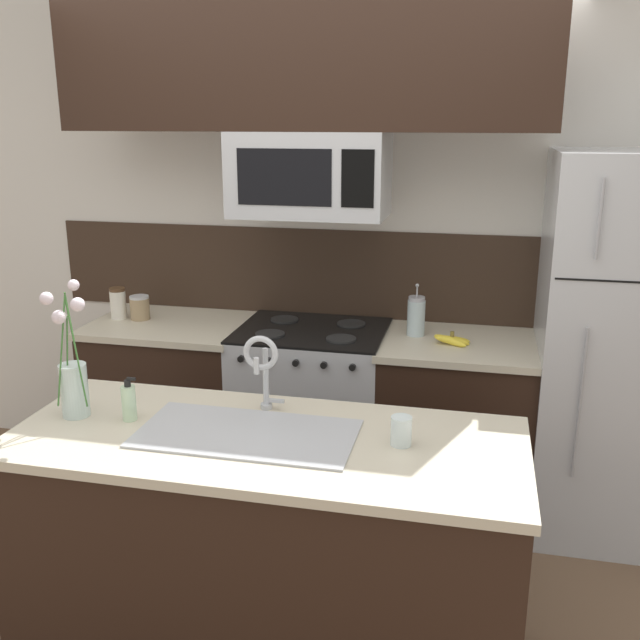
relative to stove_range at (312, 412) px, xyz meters
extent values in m
plane|color=brown|center=(0.00, -0.90, -0.46)|extent=(10.00, 10.00, 0.00)
cube|color=silver|center=(0.30, 0.38, 0.84)|extent=(5.20, 0.10, 2.60)
cube|color=#332319|center=(0.00, 0.32, 0.69)|extent=(3.12, 0.01, 0.48)
cube|color=black|center=(-0.78, 0.00, -0.02)|extent=(0.81, 0.62, 0.88)
cube|color=beige|center=(-0.78, 0.00, 0.43)|extent=(0.84, 0.65, 0.03)
cube|color=black|center=(0.75, 0.00, -0.02)|extent=(0.74, 0.62, 0.88)
cube|color=beige|center=(0.75, 0.00, 0.43)|extent=(0.77, 0.65, 0.03)
cube|color=#B7BABF|center=(0.00, 0.00, -0.01)|extent=(0.76, 0.62, 0.91)
cube|color=black|center=(0.00, 0.00, 0.45)|extent=(0.76, 0.62, 0.01)
cylinder|color=black|center=(-0.18, -0.14, 0.46)|extent=(0.15, 0.15, 0.01)
cylinder|color=black|center=(0.18, -0.14, 0.46)|extent=(0.15, 0.15, 0.01)
cylinder|color=black|center=(-0.18, 0.14, 0.46)|extent=(0.15, 0.15, 0.01)
cylinder|color=black|center=(0.18, 0.14, 0.46)|extent=(0.15, 0.15, 0.01)
cylinder|color=black|center=(-0.27, -0.32, 0.39)|extent=(0.03, 0.02, 0.03)
cylinder|color=black|center=(-0.14, -0.32, 0.39)|extent=(0.03, 0.02, 0.03)
cylinder|color=black|center=(0.00, -0.32, 0.39)|extent=(0.03, 0.02, 0.03)
cylinder|color=black|center=(0.14, -0.32, 0.39)|extent=(0.03, 0.02, 0.03)
cylinder|color=black|center=(0.27, -0.32, 0.39)|extent=(0.03, 0.02, 0.03)
cube|color=#B7BABF|center=(0.00, -0.02, 1.25)|extent=(0.74, 0.40, 0.40)
cube|color=black|center=(-0.07, -0.22, 1.25)|extent=(0.45, 0.00, 0.26)
cube|color=black|center=(0.27, -0.22, 1.25)|extent=(0.15, 0.00, 0.26)
cube|color=black|center=(-0.03, -0.05, 1.75)|extent=(2.31, 0.34, 0.60)
cube|color=#B7BABF|center=(1.54, 0.02, 0.46)|extent=(0.84, 0.72, 1.84)
cylinder|color=#99999E|center=(1.29, -0.36, 1.12)|extent=(0.01, 0.01, 0.33)
cylinder|color=#99999E|center=(1.29, -0.36, 0.31)|extent=(0.01, 0.01, 0.70)
cylinder|color=silver|center=(-1.09, 0.01, 0.53)|extent=(0.09, 0.09, 0.15)
cylinder|color=#4C331E|center=(-1.09, 0.01, 0.61)|extent=(0.08, 0.08, 0.02)
cylinder|color=#997F5B|center=(-0.97, 0.02, 0.51)|extent=(0.11, 0.11, 0.12)
cylinder|color=#B2B2B7|center=(-0.97, 0.02, 0.57)|extent=(0.10, 0.10, 0.01)
ellipsoid|color=yellow|center=(0.71, -0.07, 0.47)|extent=(0.17, 0.10, 0.06)
ellipsoid|color=yellow|center=(0.71, -0.05, 0.47)|extent=(0.18, 0.06, 0.05)
ellipsoid|color=yellow|center=(0.72, -0.07, 0.47)|extent=(0.18, 0.05, 0.07)
ellipsoid|color=yellow|center=(0.72, -0.05, 0.47)|extent=(0.17, 0.10, 0.06)
cylinder|color=brown|center=(0.72, -0.06, 0.50)|extent=(0.02, 0.02, 0.03)
cylinder|color=silver|center=(0.53, 0.06, 0.54)|extent=(0.09, 0.09, 0.18)
cylinder|color=#A3A3AA|center=(0.53, 0.06, 0.64)|extent=(0.08, 0.08, 0.02)
cylinder|color=#A3A3AA|center=(0.53, 0.06, 0.67)|extent=(0.01, 0.01, 0.05)
sphere|color=#A3A3AA|center=(0.53, 0.06, 0.71)|extent=(0.02, 0.02, 0.02)
cube|color=black|center=(0.13, -1.25, -0.02)|extent=(1.76, 0.71, 0.88)
cube|color=beige|center=(0.13, -1.25, 0.43)|extent=(1.79, 0.74, 0.03)
cube|color=#ADAFB5|center=(0.07, -1.25, 0.45)|extent=(0.76, 0.39, 0.01)
cube|color=#ADAFB5|center=(-0.11, -1.25, 0.37)|extent=(0.30, 0.30, 0.15)
cube|color=#ADAFB5|center=(0.24, -1.25, 0.37)|extent=(0.30, 0.30, 0.15)
cylinder|color=#B7BABF|center=(0.07, -1.01, 0.46)|extent=(0.04, 0.04, 0.02)
cylinder|color=#B7BABF|center=(0.07, -1.01, 0.58)|extent=(0.02, 0.02, 0.22)
torus|color=#B7BABF|center=(0.07, -1.07, 0.69)|extent=(0.13, 0.02, 0.13)
cylinder|color=#B7BABF|center=(0.07, -1.12, 0.66)|extent=(0.02, 0.02, 0.06)
cube|color=#B7BABF|center=(0.10, -1.01, 0.48)|extent=(0.07, 0.01, 0.01)
cylinder|color=beige|center=(-0.39, -1.22, 0.51)|extent=(0.05, 0.05, 0.13)
cylinder|color=black|center=(-0.39, -1.22, 0.59)|extent=(0.02, 0.02, 0.02)
cube|color=black|center=(-0.37, -1.22, 0.61)|extent=(0.03, 0.01, 0.01)
cylinder|color=silver|center=(0.60, -1.21, 0.50)|extent=(0.07, 0.07, 0.10)
cylinder|color=silver|center=(-0.60, -1.23, 0.55)|extent=(0.10, 0.10, 0.20)
cylinder|color=silver|center=(-0.60, -1.23, 0.48)|extent=(0.09, 0.09, 0.06)
cylinder|color=#386B2D|center=(-0.61, -1.19, 0.72)|extent=(0.02, 0.10, 0.41)
sphere|color=silver|center=(-0.62, -1.14, 0.92)|extent=(0.04, 0.04, 0.04)
cylinder|color=#386B2D|center=(-0.61, -1.27, 0.71)|extent=(0.03, 0.07, 0.40)
sphere|color=silver|center=(-0.63, -1.30, 0.91)|extent=(0.05, 0.05, 0.05)
cylinder|color=#386B2D|center=(-0.61, -1.24, 0.67)|extent=(0.02, 0.03, 0.32)
sphere|color=silver|center=(-0.62, -1.25, 0.83)|extent=(0.05, 0.05, 0.05)
cylinder|color=#386B2D|center=(-0.56, -1.26, 0.70)|extent=(0.09, 0.06, 0.37)
sphere|color=silver|center=(-0.52, -1.29, 0.89)|extent=(0.05, 0.05, 0.05)
camera|label=1|loc=(0.82, -3.41, 1.52)|focal=40.00mm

